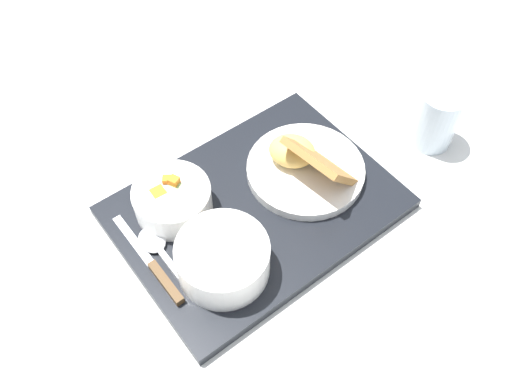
% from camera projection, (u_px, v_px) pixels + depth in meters
% --- Properties ---
extents(ground_plane, '(4.00, 4.00, 0.00)m').
position_uv_depth(ground_plane, '(256.00, 210.00, 0.84)').
color(ground_plane, silver).
extents(serving_tray, '(0.41, 0.30, 0.02)m').
position_uv_depth(serving_tray, '(256.00, 207.00, 0.84)').
color(serving_tray, black).
rests_on(serving_tray, ground_plane).
extents(bowl_salad, '(0.12, 0.12, 0.06)m').
position_uv_depth(bowl_salad, '(173.00, 198.00, 0.80)').
color(bowl_salad, white).
rests_on(bowl_salad, serving_tray).
extents(bowl_soup, '(0.13, 0.13, 0.06)m').
position_uv_depth(bowl_soup, '(223.00, 258.00, 0.74)').
color(bowl_soup, white).
rests_on(bowl_soup, serving_tray).
extents(plate_main, '(0.19, 0.19, 0.09)m').
position_uv_depth(plate_main, '(305.00, 165.00, 0.85)').
color(plate_main, white).
rests_on(plate_main, serving_tray).
extents(knife, '(0.01, 0.18, 0.01)m').
position_uv_depth(knife, '(157.00, 271.00, 0.76)').
color(knife, silver).
rests_on(knife, serving_tray).
extents(spoon, '(0.04, 0.13, 0.01)m').
position_uv_depth(spoon, '(158.00, 248.00, 0.78)').
color(spoon, silver).
rests_on(spoon, serving_tray).
extents(glass_water, '(0.07, 0.07, 0.10)m').
position_uv_depth(glass_water, '(435.00, 120.00, 0.90)').
color(glass_water, silver).
rests_on(glass_water, ground_plane).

